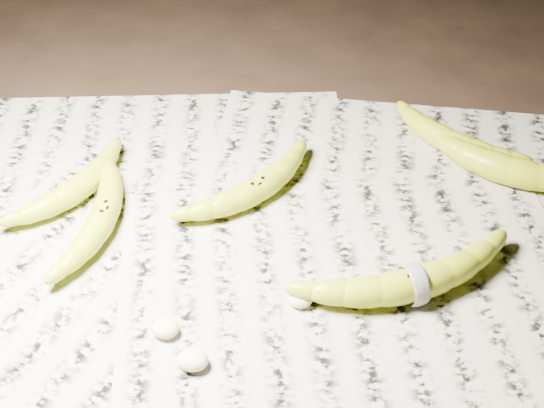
# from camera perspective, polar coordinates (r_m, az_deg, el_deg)

# --- Properties ---
(ground) EXTENTS (3.00, 3.00, 0.00)m
(ground) POSITION_cam_1_polar(r_m,az_deg,el_deg) (0.95, -1.67, -3.42)
(ground) COLOR black
(ground) RESTS_ON ground
(newspaper_patch) EXTENTS (0.90, 0.70, 0.01)m
(newspaper_patch) POSITION_cam_1_polar(r_m,az_deg,el_deg) (0.96, -0.70, -2.40)
(newspaper_patch) COLOR #A6A28E
(newspaper_patch) RESTS_ON ground
(banana_left_a) EXTENTS (0.06, 0.20, 0.04)m
(banana_left_a) POSITION_cam_1_polar(r_m,az_deg,el_deg) (0.98, -12.59, -0.72)
(banana_left_a) COLOR #B9C318
(banana_left_a) RESTS_ON newspaper_patch
(banana_left_b) EXTENTS (0.13, 0.18, 0.03)m
(banana_left_b) POSITION_cam_1_polar(r_m,az_deg,el_deg) (1.03, -14.46, 1.30)
(banana_left_b) COLOR #B9C318
(banana_left_b) RESTS_ON newspaper_patch
(banana_center) EXTENTS (0.17, 0.19, 0.04)m
(banana_center) POSITION_cam_1_polar(r_m,az_deg,el_deg) (0.99, -1.18, 1.24)
(banana_center) COLOR #B9C318
(banana_center) RESTS_ON newspaper_patch
(banana_taped) EXTENTS (0.25, 0.17, 0.04)m
(banana_taped) POSITION_cam_1_polar(r_m,az_deg,el_deg) (0.89, 10.62, -5.80)
(banana_taped) COLOR #B9C318
(banana_taped) RESTS_ON newspaper_patch
(banana_upper_a) EXTENTS (0.19, 0.15, 0.04)m
(banana_upper_a) POSITION_cam_1_polar(r_m,az_deg,el_deg) (1.10, 13.29, 4.78)
(banana_upper_a) COLOR #B9C318
(banana_upper_a) RESTS_ON newspaper_patch
(banana_upper_b) EXTENTS (0.21, 0.12, 0.04)m
(banana_upper_b) POSITION_cam_1_polar(r_m,az_deg,el_deg) (1.07, 17.44, 2.60)
(banana_upper_b) COLOR #B9C318
(banana_upper_b) RESTS_ON newspaper_patch
(measuring_tape) EXTENTS (0.03, 0.05, 0.05)m
(measuring_tape) POSITION_cam_1_polar(r_m,az_deg,el_deg) (0.89, 10.62, -5.80)
(measuring_tape) COLOR white
(measuring_tape) RESTS_ON newspaper_patch
(flesh_chunk_a) EXTENTS (0.03, 0.03, 0.02)m
(flesh_chunk_a) POSITION_cam_1_polar(r_m,az_deg,el_deg) (0.86, -8.07, -9.09)
(flesh_chunk_a) COLOR beige
(flesh_chunk_a) RESTS_ON newspaper_patch
(flesh_chunk_b) EXTENTS (0.03, 0.03, 0.02)m
(flesh_chunk_b) POSITION_cam_1_polar(r_m,az_deg,el_deg) (0.83, -6.01, -11.43)
(flesh_chunk_b) COLOR beige
(flesh_chunk_b) RESTS_ON newspaper_patch
(flesh_chunk_c) EXTENTS (0.03, 0.02, 0.02)m
(flesh_chunk_c) POSITION_cam_1_polar(r_m,az_deg,el_deg) (0.88, 2.12, -7.01)
(flesh_chunk_c) COLOR beige
(flesh_chunk_c) RESTS_ON newspaper_patch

